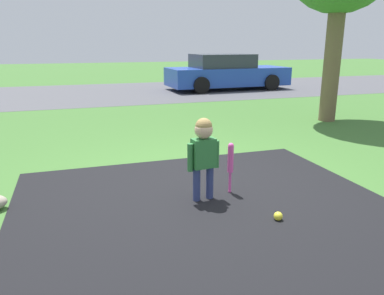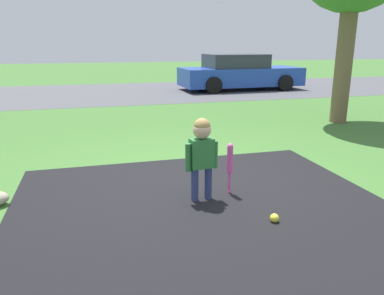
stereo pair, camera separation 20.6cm
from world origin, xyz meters
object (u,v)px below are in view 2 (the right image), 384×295
Objects in this scene: child at (202,148)px; sports_ball at (274,218)px; baseball_bat at (230,161)px; parked_car at (239,73)px.

child is 1.04m from sports_ball.
child is 10.52× the size of sports_ball.
parked_car reaches higher than baseball_bat.
baseball_bat is 6.82× the size of sports_ball.
child is 10.24m from parked_car.
child is at bearing -165.73° from baseball_bat.
child is at bearing -116.05° from parked_car.
child is at bearing 126.75° from sports_ball.
sports_ball is (0.17, -0.79, -0.34)m from baseball_bat.
parked_car reaches higher than sports_ball.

